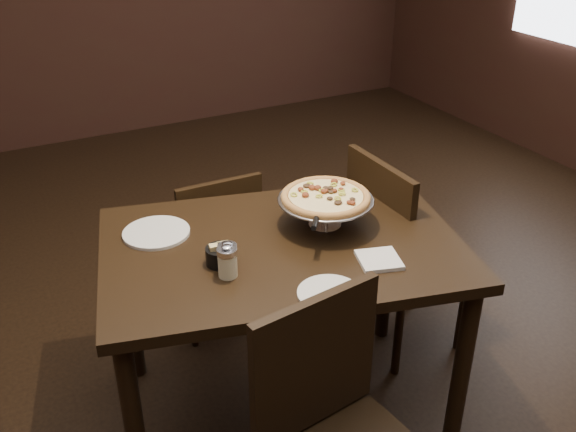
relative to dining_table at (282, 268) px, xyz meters
name	(u,v)px	position (x,y,z in m)	size (l,w,h in m)	color
room	(311,73)	(0.15, 0.07, 0.70)	(6.04, 7.04, 2.84)	black
dining_table	(282,268)	(0.00, 0.00, 0.00)	(1.47, 1.15, 0.81)	black
pizza_stand	(326,197)	(0.20, 0.04, 0.23)	(0.36, 0.36, 0.15)	silver
parmesan_shaker	(227,261)	(-0.26, -0.11, 0.16)	(0.07, 0.07, 0.12)	beige
pepper_flake_shaker	(228,258)	(-0.25, -0.08, 0.16)	(0.07, 0.07, 0.12)	maroon
packet_caddy	(220,255)	(-0.25, -0.02, 0.14)	(0.10, 0.10, 0.08)	black
napkin_stack	(379,260)	(0.24, -0.27, 0.11)	(0.14, 0.14, 0.02)	silver
plate_left	(156,233)	(-0.39, 0.27, 0.11)	(0.25, 0.25, 0.01)	silver
plate_near	(330,294)	(-0.01, -0.36, 0.11)	(0.21, 0.21, 0.01)	silver
serving_spatula	(316,220)	(0.08, -0.10, 0.23)	(0.17, 0.17, 0.02)	silver
chair_far	(214,246)	(-0.03, 0.65, -0.25)	(0.39, 0.39, 0.84)	black
chair_side	(399,248)	(0.65, 0.14, -0.18)	(0.45, 0.45, 0.97)	black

